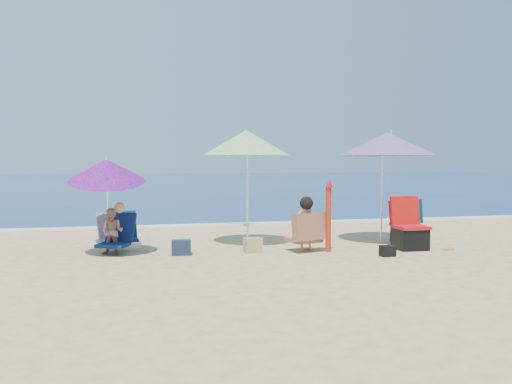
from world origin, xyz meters
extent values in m
plane|color=#D8BC84|center=(0.00, 0.00, 0.00)|extent=(120.00, 120.00, 0.00)
cube|color=navy|center=(0.00, 45.00, -0.05)|extent=(120.00, 80.00, 0.12)
cube|color=white|center=(0.00, 5.10, 0.02)|extent=(120.00, 0.50, 0.04)
cylinder|color=white|center=(2.49, 1.33, 1.06)|extent=(0.05, 0.05, 2.13)
cone|color=#CD1B82|center=(2.52, 1.19, 2.04)|extent=(2.54, 2.54, 0.48)
cylinder|color=white|center=(2.54, 1.05, 2.25)|extent=(0.04, 0.04, 0.13)
cylinder|color=white|center=(-0.34, 1.55, 1.07)|extent=(0.05, 0.05, 2.15)
cone|color=green|center=(-0.36, 1.56, 2.06)|extent=(2.11, 2.11, 0.51)
cylinder|color=silver|center=(-0.38, 1.58, 2.28)|extent=(0.04, 0.04, 0.14)
cylinder|color=white|center=(-3.02, 1.11, 0.78)|extent=(0.05, 0.41, 1.53)
cone|color=#C71C86|center=(-3.03, 0.90, 1.52)|extent=(1.42, 1.47, 0.71)
cylinder|color=white|center=(-3.04, 0.85, 1.70)|extent=(0.03, 0.05, 0.11)
cylinder|color=#A72A0B|center=(0.94, 0.41, 0.61)|extent=(0.11, 0.11, 1.23)
cone|color=#A00B1F|center=(0.95, 0.39, 1.28)|extent=(0.16, 0.16, 0.15)
cube|color=#0D264E|center=(-2.75, 1.69, 0.18)|extent=(0.54, 0.48, 0.06)
cube|color=#0C1E44|center=(-2.76, 1.96, 0.44)|extent=(0.52, 0.34, 0.52)
cube|color=silver|center=(-2.71, 1.71, 0.08)|extent=(0.56, 0.51, 0.16)
cube|color=#C85646|center=(-2.97, 1.50, 0.18)|extent=(0.60, 0.56, 0.06)
cube|color=#C05743|center=(-3.01, 1.85, 0.44)|extent=(0.55, 0.42, 0.52)
cube|color=white|center=(-2.88, 1.73, 0.08)|extent=(0.63, 0.59, 0.16)
cube|color=red|center=(2.56, 0.25, 0.43)|extent=(0.59, 0.53, 0.06)
cube|color=#A8110C|center=(2.57, 0.51, 0.72)|extent=(0.58, 0.18, 0.58)
cube|color=black|center=(2.55, 0.27, 0.21)|extent=(0.57, 0.51, 0.41)
cube|color=#AB1F0C|center=(2.90, 1.09, 0.37)|extent=(0.52, 0.47, 0.05)
cube|color=red|center=(2.91, 1.31, 0.62)|extent=(0.50, 0.17, 0.50)
cube|color=black|center=(2.93, 1.11, 0.18)|extent=(0.50, 0.45, 0.35)
cube|color=#0A727E|center=(2.96, 0.93, 0.66)|extent=(0.45, 0.18, 0.50)
cube|color=#88C4DA|center=(2.76, 0.81, 0.40)|extent=(0.21, 0.13, 0.27)
imported|color=tan|center=(0.54, 0.57, 0.51)|extent=(0.43, 0.35, 1.02)
cube|color=#440E66|center=(0.52, 0.62, 0.20)|extent=(0.69, 0.65, 0.07)
cube|color=#3D0D5E|center=(0.59, 0.43, 0.48)|extent=(0.75, 0.45, 0.52)
sphere|color=black|center=(0.55, 0.53, 0.91)|extent=(0.25, 0.25, 0.25)
imported|color=tan|center=(-2.95, 1.02, 0.42)|extent=(0.50, 0.45, 0.84)
cube|color=#0C1E48|center=(-2.95, 0.98, 0.18)|extent=(0.64, 0.61, 0.06)
cube|color=#0C1C44|center=(-2.80, 1.28, 0.46)|extent=(0.59, 0.47, 0.54)
sphere|color=tan|center=(-2.82, 1.21, 0.84)|extent=(0.20, 0.20, 0.20)
cube|color=#192439|center=(-1.75, 0.72, 0.13)|extent=(0.37, 0.28, 0.27)
cube|color=tan|center=(-0.44, 0.67, 0.14)|extent=(0.33, 0.25, 0.27)
cube|color=black|center=(1.77, -0.31, 0.10)|extent=(0.26, 0.19, 0.19)
cube|color=orange|center=(3.22, 0.03, 0.01)|extent=(0.23, 0.15, 0.03)
camera|label=1|loc=(-2.73, -8.88, 1.63)|focal=37.63mm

